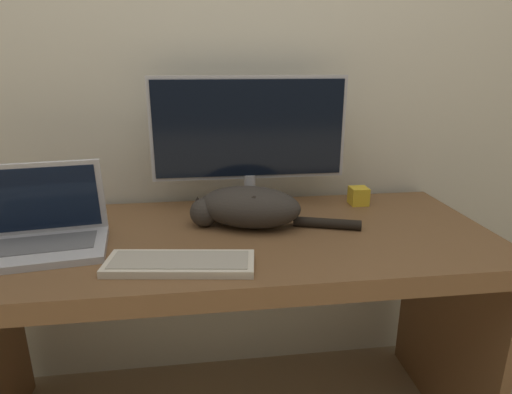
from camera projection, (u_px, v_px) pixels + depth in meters
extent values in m
cube|color=beige|center=(215.00, 52.00, 1.53)|extent=(6.40, 0.06, 2.60)
cube|color=brown|center=(225.00, 243.00, 1.32)|extent=(1.66, 0.68, 0.06)
cube|color=brown|center=(447.00, 328.00, 1.54)|extent=(0.04, 0.62, 0.70)
cylinder|color=#B2B2B7|center=(250.00, 207.00, 1.52)|extent=(0.19, 0.19, 0.02)
cylinder|color=#B2B2B7|center=(250.00, 190.00, 1.50)|extent=(0.04, 0.04, 0.11)
cube|color=#B2B2B7|center=(249.00, 128.00, 1.44)|extent=(0.66, 0.02, 0.35)
cube|color=black|center=(250.00, 129.00, 1.43)|extent=(0.64, 0.01, 0.32)
cube|color=#B7B7BC|center=(42.00, 250.00, 1.18)|extent=(0.37, 0.27, 0.02)
cube|color=slate|center=(42.00, 244.00, 1.19)|extent=(0.29, 0.16, 0.00)
cube|color=#B7B7BC|center=(41.00, 199.00, 1.23)|extent=(0.35, 0.10, 0.22)
cube|color=black|center=(41.00, 199.00, 1.22)|extent=(0.31, 0.09, 0.20)
cube|color=beige|center=(180.00, 264.00, 1.10)|extent=(0.40, 0.18, 0.02)
cube|color=#ABA393|center=(180.00, 260.00, 1.10)|extent=(0.36, 0.15, 0.00)
ellipsoid|color=#332D28|center=(249.00, 207.00, 1.35)|extent=(0.36, 0.26, 0.13)
ellipsoid|color=black|center=(255.00, 196.00, 1.34)|extent=(0.18, 0.16, 0.05)
sphere|color=#332D28|center=(204.00, 212.00, 1.37)|extent=(0.09, 0.09, 0.09)
cone|color=black|center=(198.00, 201.00, 1.36)|extent=(0.04, 0.04, 0.03)
cone|color=black|center=(210.00, 201.00, 1.35)|extent=(0.04, 0.04, 0.03)
cylinder|color=black|center=(327.00, 223.00, 1.36)|extent=(0.21, 0.10, 0.03)
cube|color=gold|center=(359.00, 196.00, 1.58)|extent=(0.06, 0.06, 0.06)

